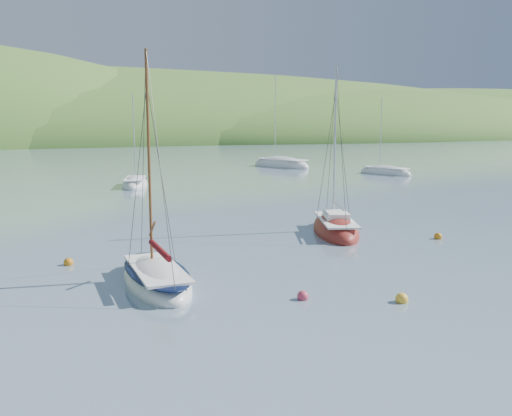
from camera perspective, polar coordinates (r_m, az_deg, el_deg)
name	(u,v)px	position (r m, az deg, el deg)	size (l,w,h in m)	color
ground	(373,321)	(19.64, 11.64, -11.05)	(700.00, 700.00, 0.00)	slate
shoreline_hills	(25,140)	(187.79, -22.14, 6.35)	(690.00, 135.00, 56.00)	#426D29
daysailer_white	(156,279)	(23.57, -9.93, -7.00)	(2.42, 6.54, 10.04)	white
sloop_red	(335,230)	(33.63, 7.95, -2.15)	(4.70, 7.42, 10.39)	#98331B
distant_sloop_a	(135,185)	(57.13, -12.02, 2.30)	(4.12, 7.22, 9.74)	white
distant_sloop_b	(281,165)	(77.86, 2.52, 4.27)	(6.77, 9.94, 13.41)	white
distant_sloop_d	(385,173)	(69.58, 12.80, 3.45)	(4.77, 7.29, 9.83)	white
mooring_buoys	(317,269)	(25.17, 6.09, -6.13)	(19.96, 10.65, 0.47)	yellow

